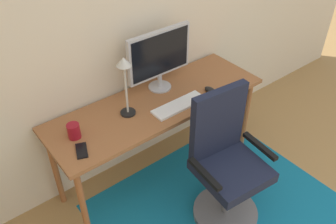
{
  "coord_description": "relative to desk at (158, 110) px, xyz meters",
  "views": [
    {
      "loc": [
        -1.2,
        0.11,
        2.31
      ],
      "look_at": [
        -0.02,
        1.6,
        0.85
      ],
      "focal_mm": 38.11,
      "sensor_mm": 36.0,
      "label": 1
    }
  ],
  "objects": [
    {
      "name": "area_rug",
      "position": [
        0.13,
        -0.57,
        -0.68
      ],
      "size": [
        1.74,
        1.37,
        0.01
      ],
      "primitive_type": "cube",
      "color": "#126A8E",
      "rests_on": "ground"
    },
    {
      "name": "cell_phone",
      "position": [
        -0.7,
        -0.13,
        0.08
      ],
      "size": [
        0.11,
        0.16,
        0.01
      ],
      "primitive_type": "cube",
      "rotation": [
        0.0,
        0.0,
        -0.37
      ],
      "color": "black",
      "rests_on": "desk"
    },
    {
      "name": "monitor",
      "position": [
        0.13,
        0.14,
        0.36
      ],
      "size": [
        0.54,
        0.18,
        0.48
      ],
      "color": "#B2B2B7",
      "rests_on": "desk"
    },
    {
      "name": "desk",
      "position": [
        0.0,
        0.0,
        0.0
      ],
      "size": [
        1.71,
        0.57,
        0.75
      ],
      "color": "#965B34",
      "rests_on": "ground"
    },
    {
      "name": "coffee_cup",
      "position": [
        -0.67,
        0.02,
        0.13
      ],
      "size": [
        0.08,
        0.08,
        0.1
      ],
      "primitive_type": "cylinder",
      "color": "maroon",
      "rests_on": "desk"
    },
    {
      "name": "keyboard",
      "position": [
        0.09,
        -0.14,
        0.08
      ],
      "size": [
        0.43,
        0.13,
        0.02
      ],
      "primitive_type": "cube",
      "color": "white",
      "rests_on": "desk"
    },
    {
      "name": "office_chair",
      "position": [
        0.13,
        -0.61,
        -0.23
      ],
      "size": [
        0.55,
        0.49,
        1.05
      ],
      "rotation": [
        0.0,
        0.0,
        -0.1
      ],
      "color": "slate",
      "rests_on": "ground"
    },
    {
      "name": "desk_lamp",
      "position": [
        -0.25,
        0.02,
        0.39
      ],
      "size": [
        0.11,
        0.11,
        0.45
      ],
      "color": "black",
      "rests_on": "desk"
    },
    {
      "name": "computer_mouse",
      "position": [
        0.4,
        -0.15,
        0.09
      ],
      "size": [
        0.06,
        0.1,
        0.03
      ],
      "primitive_type": "ellipsoid",
      "color": "black",
      "rests_on": "desk"
    },
    {
      "name": "wall_back",
      "position": [
        -0.08,
        0.35,
        0.62
      ],
      "size": [
        6.0,
        0.1,
        2.6
      ],
      "primitive_type": "cube",
      "color": "beige",
      "rests_on": "ground"
    }
  ]
}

